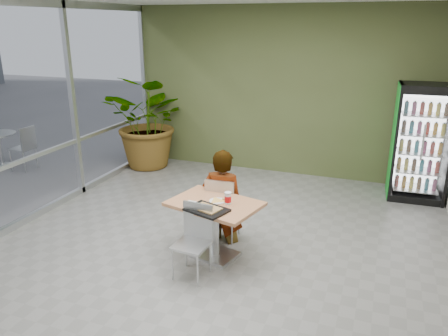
{
  "coord_description": "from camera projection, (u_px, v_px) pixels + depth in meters",
  "views": [
    {
      "loc": [
        1.89,
        -4.72,
        2.86
      ],
      "look_at": [
        -0.06,
        0.51,
        1.0
      ],
      "focal_mm": 35.0,
      "sensor_mm": 36.0,
      "label": 1
    }
  ],
  "objects": [
    {
      "name": "pizza_plate",
      "position": [
        217.0,
        200.0,
        5.42
      ],
      "size": [
        0.29,
        0.28,
        0.03
      ],
      "color": "silver",
      "rests_on": "dining_table"
    },
    {
      "name": "ground",
      "position": [
        215.0,
        252.0,
        5.73
      ],
      "size": [
        7.0,
        7.0,
        0.0
      ],
      "primitive_type": "plane",
      "color": "slate",
      "rests_on": "ground"
    },
    {
      "name": "cafeteria_tray",
      "position": [
        207.0,
        210.0,
        5.15
      ],
      "size": [
        0.55,
        0.47,
        0.03
      ],
      "primitive_type": "cube",
      "rotation": [
        0.0,
        0.0,
        -0.31
      ],
      "color": "black",
      "rests_on": "dining_table"
    },
    {
      "name": "chair_far",
      "position": [
        222.0,
        205.0,
        5.88
      ],
      "size": [
        0.42,
        0.42,
        0.91
      ],
      "rotation": [
        0.0,
        0.0,
        3.18
      ],
      "color": "#B4B7B9",
      "rests_on": "ground"
    },
    {
      "name": "chair_near",
      "position": [
        195.0,
        234.0,
        5.11
      ],
      "size": [
        0.41,
        0.41,
        0.87
      ],
      "rotation": [
        0.0,
        0.0,
        -0.07
      ],
      "color": "#B4B7B9",
      "rests_on": "ground"
    },
    {
      "name": "soda_cup",
      "position": [
        228.0,
        198.0,
        5.33
      ],
      "size": [
        0.09,
        0.09,
        0.15
      ],
      "color": "silver",
      "rests_on": "dining_table"
    },
    {
      "name": "beverage_fridge",
      "position": [
        421.0,
        143.0,
        7.22
      ],
      "size": [
        0.91,
        0.72,
        1.94
      ],
      "rotation": [
        0.0,
        0.0,
        0.04
      ],
      "color": "black",
      "rests_on": "ground"
    },
    {
      "name": "dining_table",
      "position": [
        215.0,
        218.0,
        5.47
      ],
      "size": [
        1.23,
        0.99,
        0.75
      ],
      "rotation": [
        0.0,
        0.0,
        -0.24
      ],
      "color": "#BF7A52",
      "rests_on": "ground"
    },
    {
      "name": "potted_plant",
      "position": [
        150.0,
        122.0,
        8.86
      ],
      "size": [
        1.89,
        1.69,
        1.9
      ],
      "primitive_type": "imported",
      "rotation": [
        0.0,
        0.0,
        -0.13
      ],
      "color": "#34692A",
      "rests_on": "ground"
    },
    {
      "name": "room_envelope",
      "position": [
        214.0,
        134.0,
        5.22
      ],
      "size": [
        6.0,
        7.0,
        3.2
      ],
      "primitive_type": null,
      "color": "silver",
      "rests_on": "ground"
    },
    {
      "name": "storefront_frame",
      "position": [
        19.0,
        116.0,
        6.22
      ],
      "size": [
        0.1,
        7.0,
        3.2
      ],
      "primitive_type": null,
      "color": "#B4B7B9",
      "rests_on": "ground"
    },
    {
      "name": "napkin_stack",
      "position": [
        191.0,
        203.0,
        5.34
      ],
      "size": [
        0.15,
        0.15,
        0.02
      ],
      "primitive_type": "cube",
      "rotation": [
        0.0,
        0.0,
        -0.09
      ],
      "color": "silver",
      "rests_on": "dining_table"
    },
    {
      "name": "seated_woman",
      "position": [
        222.0,
        206.0,
        5.94
      ],
      "size": [
        0.6,
        0.4,
        1.59
      ],
      "primitive_type": "imported",
      "rotation": [
        0.0,
        0.0,
        3.18
      ],
      "color": "black",
      "rests_on": "ground"
    }
  ]
}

